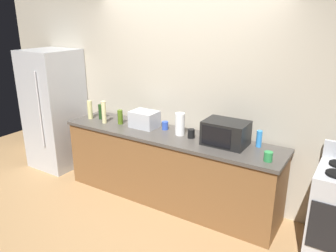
{
  "coord_description": "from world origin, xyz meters",
  "views": [
    {
      "loc": [
        2.01,
        -2.81,
        2.28
      ],
      "look_at": [
        0.0,
        0.4,
        1.0
      ],
      "focal_mm": 35.31,
      "sensor_mm": 36.0,
      "label": 1
    }
  ],
  "objects_px": {
    "bottle_hand_soap": "(104,112)",
    "bottle_spray_cleaner": "(259,139)",
    "bottle_vinegar": "(90,110)",
    "mug_blue": "(165,125)",
    "mug_green": "(268,156)",
    "refrigerator": "(55,110)",
    "microwave": "(226,133)",
    "mug_black": "(191,134)",
    "bottle_olive_oil": "(120,117)",
    "toaster_oven": "(144,119)",
    "bottle_wine": "(101,112)",
    "paper_towel_roll": "(180,124)"
  },
  "relations": [
    {
      "from": "bottle_vinegar",
      "to": "bottle_wine",
      "type": "distance_m",
      "value": 0.16
    },
    {
      "from": "bottle_wine",
      "to": "refrigerator",
      "type": "bearing_deg",
      "value": -178.1
    },
    {
      "from": "bottle_vinegar",
      "to": "refrigerator",
      "type": "bearing_deg",
      "value": 176.77
    },
    {
      "from": "paper_towel_roll",
      "to": "bottle_vinegar",
      "type": "bearing_deg",
      "value": -176.06
    },
    {
      "from": "bottle_olive_oil",
      "to": "mug_black",
      "type": "height_order",
      "value": "bottle_olive_oil"
    },
    {
      "from": "mug_black",
      "to": "bottle_vinegar",
      "type": "bearing_deg",
      "value": -177.38
    },
    {
      "from": "toaster_oven",
      "to": "mug_blue",
      "type": "height_order",
      "value": "toaster_oven"
    },
    {
      "from": "refrigerator",
      "to": "bottle_wine",
      "type": "distance_m",
      "value": 0.94
    },
    {
      "from": "microwave",
      "to": "mug_black",
      "type": "height_order",
      "value": "microwave"
    },
    {
      "from": "bottle_wine",
      "to": "bottle_spray_cleaner",
      "type": "height_order",
      "value": "bottle_wine"
    },
    {
      "from": "bottle_wine",
      "to": "bottle_olive_oil",
      "type": "height_order",
      "value": "bottle_wine"
    },
    {
      "from": "bottle_olive_oil",
      "to": "mug_blue",
      "type": "relative_size",
      "value": 1.82
    },
    {
      "from": "toaster_oven",
      "to": "bottle_wine",
      "type": "relative_size",
      "value": 1.64
    },
    {
      "from": "bottle_hand_soap",
      "to": "bottle_olive_oil",
      "type": "distance_m",
      "value": 0.23
    },
    {
      "from": "bottle_vinegar",
      "to": "bottle_spray_cleaner",
      "type": "xyz_separation_m",
      "value": [
        2.31,
        0.22,
        -0.04
      ]
    },
    {
      "from": "bottle_spray_cleaner",
      "to": "bottle_wine",
      "type": "bearing_deg",
      "value": -176.19
    },
    {
      "from": "refrigerator",
      "to": "toaster_oven",
      "type": "relative_size",
      "value": 5.29
    },
    {
      "from": "paper_towel_roll",
      "to": "microwave",
      "type": "bearing_deg",
      "value": -0.22
    },
    {
      "from": "bottle_spray_cleaner",
      "to": "mug_green",
      "type": "bearing_deg",
      "value": -58.69
    },
    {
      "from": "refrigerator",
      "to": "bottle_hand_soap",
      "type": "height_order",
      "value": "refrigerator"
    },
    {
      "from": "toaster_oven",
      "to": "mug_blue",
      "type": "distance_m",
      "value": 0.29
    },
    {
      "from": "mug_black",
      "to": "bottle_olive_oil",
      "type": "bearing_deg",
      "value": -178.21
    },
    {
      "from": "bottle_spray_cleaner",
      "to": "toaster_oven",
      "type": "bearing_deg",
      "value": -175.46
    },
    {
      "from": "paper_towel_roll",
      "to": "bottle_hand_soap",
      "type": "distance_m",
      "value": 1.1
    },
    {
      "from": "mug_blue",
      "to": "mug_green",
      "type": "relative_size",
      "value": 1.06
    },
    {
      "from": "toaster_oven",
      "to": "mug_green",
      "type": "distance_m",
      "value": 1.67
    },
    {
      "from": "toaster_oven",
      "to": "mug_black",
      "type": "distance_m",
      "value": 0.7
    },
    {
      "from": "mug_green",
      "to": "bottle_wine",
      "type": "bearing_deg",
      "value": 175.73
    },
    {
      "from": "paper_towel_roll",
      "to": "toaster_oven",
      "type": "bearing_deg",
      "value": 178.92
    },
    {
      "from": "toaster_oven",
      "to": "bottle_olive_oil",
      "type": "bearing_deg",
      "value": -169.07
    },
    {
      "from": "bottle_hand_soap",
      "to": "bottle_spray_cleaner",
      "type": "relative_size",
      "value": 1.61
    },
    {
      "from": "bottle_hand_soap",
      "to": "mug_black",
      "type": "relative_size",
      "value": 2.81
    },
    {
      "from": "microwave",
      "to": "paper_towel_roll",
      "type": "xyz_separation_m",
      "value": [
        -0.59,
        0.0,
        0.0
      ]
    },
    {
      "from": "paper_towel_roll",
      "to": "mug_black",
      "type": "bearing_deg",
      "value": -8.28
    },
    {
      "from": "bottle_wine",
      "to": "mug_black",
      "type": "distance_m",
      "value": 1.42
    },
    {
      "from": "paper_towel_roll",
      "to": "bottle_wine",
      "type": "bearing_deg",
      "value": -179.12
    },
    {
      "from": "bottle_olive_oil",
      "to": "mug_black",
      "type": "bearing_deg",
      "value": 1.79
    },
    {
      "from": "refrigerator",
      "to": "mug_black",
      "type": "bearing_deg",
      "value": 0.63
    },
    {
      "from": "toaster_oven",
      "to": "bottle_wine",
      "type": "distance_m",
      "value": 0.72
    },
    {
      "from": "bottle_vinegar",
      "to": "mug_blue",
      "type": "distance_m",
      "value": 1.15
    },
    {
      "from": "bottle_spray_cleaner",
      "to": "mug_blue",
      "type": "relative_size",
      "value": 1.78
    },
    {
      "from": "bottle_wine",
      "to": "bottle_spray_cleaner",
      "type": "xyz_separation_m",
      "value": [
        2.18,
        0.15,
        -0.01
      ]
    },
    {
      "from": "microwave",
      "to": "bottle_spray_cleaner",
      "type": "distance_m",
      "value": 0.37
    },
    {
      "from": "bottle_hand_soap",
      "to": "bottle_spray_cleaner",
      "type": "bearing_deg",
      "value": 7.55
    },
    {
      "from": "toaster_oven",
      "to": "paper_towel_roll",
      "type": "xyz_separation_m",
      "value": [
        0.53,
        -0.01,
        0.03
      ]
    },
    {
      "from": "bottle_wine",
      "to": "microwave",
      "type": "bearing_deg",
      "value": 0.53
    },
    {
      "from": "toaster_oven",
      "to": "microwave",
      "type": "bearing_deg",
      "value": -0.63
    },
    {
      "from": "refrigerator",
      "to": "bottle_hand_soap",
      "type": "relative_size",
      "value": 6.02
    },
    {
      "from": "microwave",
      "to": "mug_black",
      "type": "relative_size",
      "value": 4.51
    },
    {
      "from": "toaster_oven",
      "to": "refrigerator",
      "type": "bearing_deg",
      "value": -177.92
    }
  ]
}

